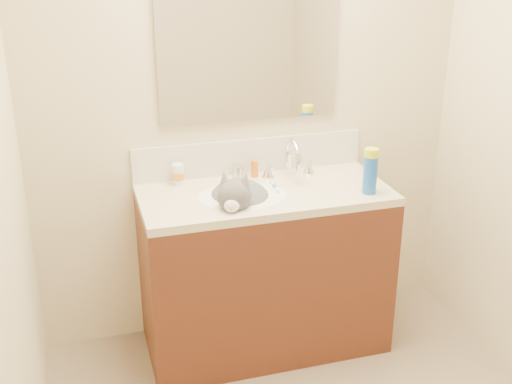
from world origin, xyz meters
TOP-DOWN VIEW (x-y plane):
  - room_shell at (0.00, 0.00)m, footprint 2.24×2.54m
  - vanity_cabinet at (0.00, 0.97)m, footprint 1.20×0.55m
  - counter_slab at (0.00, 0.97)m, footprint 1.20×0.55m
  - basin at (-0.12, 0.94)m, footprint 0.45×0.36m
  - faucet at (0.18, 1.11)m, footprint 0.28×0.20m
  - cat at (-0.14, 0.94)m, footprint 0.41×0.45m
  - backsplash at (0.00, 1.24)m, footprint 1.20×0.02m
  - mirror at (0.00, 1.24)m, footprint 0.90×0.02m
  - pill_bottle at (-0.38, 1.18)m, footprint 0.07×0.07m
  - pill_label at (-0.38, 1.18)m, footprint 0.07×0.07m
  - silver_jar at (-0.08, 1.19)m, footprint 0.07×0.07m
  - amber_bottle at (0.01, 1.17)m, footprint 0.04×0.04m
  - toothbrush at (0.06, 1.00)m, footprint 0.03×0.14m
  - toothbrush_head at (0.06, 1.00)m, footprint 0.02×0.03m
  - spray_can at (0.47, 0.81)m, footprint 0.08×0.08m
  - spray_cap at (0.47, 0.81)m, footprint 0.08×0.08m

SIDE VIEW (x-z plane):
  - vanity_cabinet at x=0.00m, z-range 0.00..0.82m
  - basin at x=-0.12m, z-range 0.72..0.86m
  - cat at x=-0.14m, z-range 0.67..1.00m
  - counter_slab at x=0.00m, z-range 0.82..0.86m
  - toothbrush at x=0.06m, z-range 0.86..0.87m
  - toothbrush_head at x=0.06m, z-range 0.86..0.88m
  - silver_jar at x=-0.08m, z-range 0.86..0.92m
  - pill_label at x=-0.38m, z-range 0.89..0.92m
  - amber_bottle at x=0.01m, z-range 0.86..0.95m
  - pill_bottle at x=-0.38m, z-range 0.86..0.96m
  - faucet at x=0.18m, z-range 0.84..1.05m
  - backsplash at x=0.00m, z-range 0.86..1.04m
  - spray_can at x=0.47m, z-range 0.86..1.04m
  - spray_cap at x=0.47m, z-range 1.04..1.08m
  - room_shell at x=0.00m, z-range 0.23..2.75m
  - mirror at x=0.00m, z-range 1.14..1.94m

